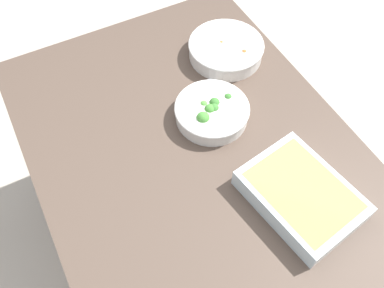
{
  "coord_description": "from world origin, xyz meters",
  "views": [
    {
      "loc": [
        0.61,
        -0.32,
        1.75
      ],
      "look_at": [
        0.0,
        0.0,
        0.74
      ],
      "focal_mm": 39.24,
      "sensor_mm": 36.0,
      "label": 1
    }
  ],
  "objects_px": {
    "stew_bowl": "(226,49)",
    "spoon_by_stew": "(218,76)",
    "baking_dish": "(301,195)",
    "fork_on_table": "(203,92)",
    "broccoli_bowl": "(212,111)"
  },
  "relations": [
    {
      "from": "stew_bowl",
      "to": "baking_dish",
      "type": "distance_m",
      "value": 0.58
    },
    {
      "from": "broccoli_bowl",
      "to": "fork_on_table",
      "type": "bearing_deg",
      "value": 164.93
    },
    {
      "from": "baking_dish",
      "to": "fork_on_table",
      "type": "relative_size",
      "value": 2.18
    },
    {
      "from": "broccoli_bowl",
      "to": "baking_dish",
      "type": "height_order",
      "value": "broccoli_bowl"
    },
    {
      "from": "fork_on_table",
      "to": "spoon_by_stew",
      "type": "bearing_deg",
      "value": 116.29
    },
    {
      "from": "stew_bowl",
      "to": "baking_dish",
      "type": "height_order",
      "value": "same"
    },
    {
      "from": "broccoli_bowl",
      "to": "spoon_by_stew",
      "type": "xyz_separation_m",
      "value": [
        -0.14,
        0.1,
        -0.03
      ]
    },
    {
      "from": "stew_bowl",
      "to": "spoon_by_stew",
      "type": "distance_m",
      "value": 0.11
    },
    {
      "from": "spoon_by_stew",
      "to": "broccoli_bowl",
      "type": "bearing_deg",
      "value": -36.1
    },
    {
      "from": "baking_dish",
      "to": "fork_on_table",
      "type": "distance_m",
      "value": 0.46
    },
    {
      "from": "stew_bowl",
      "to": "spoon_by_stew",
      "type": "bearing_deg",
      "value": -44.34
    },
    {
      "from": "baking_dish",
      "to": "fork_on_table",
      "type": "bearing_deg",
      "value": -174.77
    },
    {
      "from": "broccoli_bowl",
      "to": "baking_dish",
      "type": "xyz_separation_m",
      "value": [
        0.36,
        0.07,
        0.0
      ]
    },
    {
      "from": "stew_bowl",
      "to": "baking_dish",
      "type": "relative_size",
      "value": 0.77
    },
    {
      "from": "stew_bowl",
      "to": "baking_dish",
      "type": "xyz_separation_m",
      "value": [
        0.57,
        -0.1,
        0.0
      ]
    }
  ]
}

